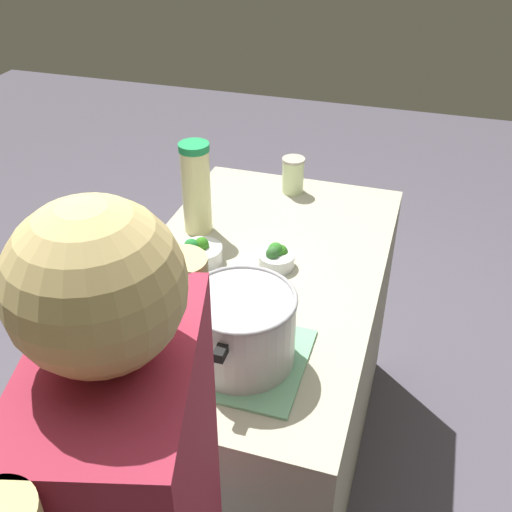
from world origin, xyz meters
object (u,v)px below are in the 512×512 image
object	(u,v)px
mason_jar	(293,175)
cooking_pot	(242,327)
broccoli_bowl_front	(277,257)
broccoli_bowl_center	(200,253)
lemonade_pitcher	(196,188)

from	to	relation	value
mason_jar	cooking_pot	bearing A→B (deg)	6.64
broccoli_bowl_front	broccoli_bowl_center	distance (m)	0.24
broccoli_bowl_front	mason_jar	bearing A→B (deg)	-171.32
broccoli_bowl_front	broccoli_bowl_center	size ratio (longest dim) A/B	0.83
lemonade_pitcher	broccoli_bowl_center	xyz separation A→B (m)	(0.17, 0.08, -0.12)
mason_jar	broccoli_bowl_front	world-z (taller)	mason_jar
cooking_pot	broccoli_bowl_front	distance (m)	0.43
cooking_pot	mason_jar	distance (m)	0.92
cooking_pot	lemonade_pitcher	xyz separation A→B (m)	(-0.55, -0.34, 0.05)
lemonade_pitcher	broccoli_bowl_center	distance (m)	0.23
cooking_pot	mason_jar	size ratio (longest dim) A/B	2.49
broccoli_bowl_center	cooking_pot	bearing A→B (deg)	34.87
cooking_pot	mason_jar	bearing A→B (deg)	-173.36
mason_jar	lemonade_pitcher	bearing A→B (deg)	-32.81
broccoli_bowl_front	cooking_pot	bearing A→B (deg)	4.27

